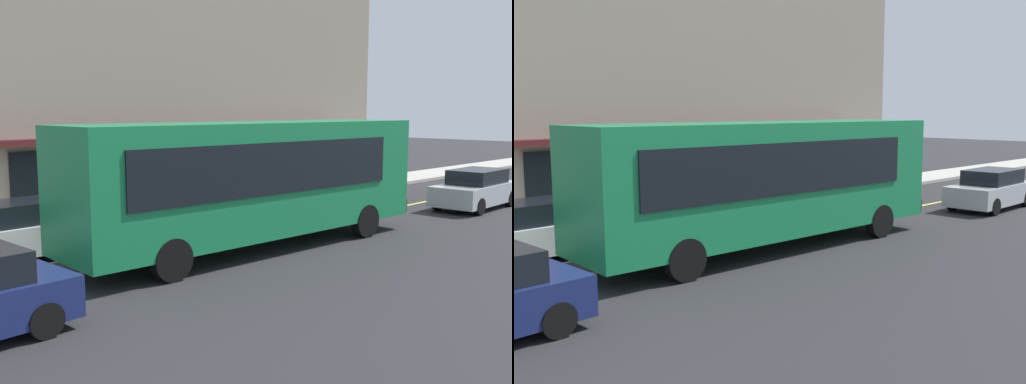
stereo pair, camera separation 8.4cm
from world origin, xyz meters
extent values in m
plane|color=#28282B|center=(0.00, 0.00, 0.00)|extent=(120.00, 120.00, 0.00)
cube|color=#B2ADA3|center=(0.00, 4.91, 0.07)|extent=(80.00, 2.57, 0.15)
cube|color=#D8D14C|center=(0.00, 0.00, 0.00)|extent=(36.00, 0.16, 0.01)
cube|color=gray|center=(2.82, 11.28, 6.87)|extent=(24.10, 10.16, 13.74)
cube|color=#4C1919|center=(2.82, 5.95, 2.80)|extent=(16.87, 0.70, 0.20)
cube|color=black|center=(2.82, 6.17, 1.50)|extent=(14.46, 0.08, 2.00)
cube|color=#197F47|center=(-0.68, -1.07, 2.00)|extent=(11.09, 2.92, 3.00)
cube|color=black|center=(4.77, -1.28, 2.36)|extent=(0.20, 2.10, 1.80)
cube|color=black|center=(-0.93, 0.21, 2.36)|extent=(8.80, 0.40, 1.32)
cube|color=black|center=(-1.03, -2.33, 2.36)|extent=(8.80, 0.40, 1.32)
cube|color=#0CF259|center=(4.84, -1.28, 3.25)|extent=(0.15, 1.90, 0.36)
cube|color=#2D2D33|center=(4.87, -1.28, 0.75)|extent=(0.25, 2.40, 0.40)
cylinder|color=black|center=(2.88, -0.08, 0.50)|extent=(1.01, 0.34, 1.00)
cylinder|color=black|center=(2.80, -2.33, 0.50)|extent=(1.01, 0.34, 1.00)
cylinder|color=black|center=(-4.15, 0.19, 0.50)|extent=(1.01, 0.34, 1.00)
cylinder|color=black|center=(-4.24, -2.07, 0.50)|extent=(1.01, 0.34, 1.00)
cylinder|color=#2D2D33|center=(-0.45, 4.30, 1.75)|extent=(0.12, 0.12, 3.20)
cube|color=black|center=(-0.45, 4.50, 2.90)|extent=(0.30, 0.30, 0.90)
sphere|color=red|center=(-0.45, 4.67, 3.17)|extent=(0.18, 0.18, 0.18)
sphere|color=orange|center=(-0.45, 4.67, 2.90)|extent=(0.18, 0.18, 0.18)
sphere|color=green|center=(-0.45, 4.67, 2.63)|extent=(0.18, 0.18, 0.18)
cube|color=white|center=(-5.92, 2.26, 0.60)|extent=(4.37, 1.97, 0.75)
cube|color=black|center=(-6.07, 2.25, 1.25)|extent=(2.47, 1.61, 0.55)
cylinder|color=black|center=(-4.54, 3.13, 0.32)|extent=(0.65, 0.25, 0.64)
cylinder|color=black|center=(-4.47, 1.50, 0.32)|extent=(0.65, 0.25, 0.64)
cylinder|color=black|center=(-7.82, -3.32, 0.32)|extent=(0.65, 0.25, 0.64)
cylinder|color=black|center=(-7.89, -1.68, 0.32)|extent=(0.65, 0.25, 0.64)
cube|color=#B7BABF|center=(10.27, -2.21, 0.60)|extent=(4.34, 1.89, 0.75)
cube|color=black|center=(10.42, -2.21, 1.25)|extent=(2.44, 1.56, 0.55)
cylinder|color=black|center=(8.87, -3.06, 0.32)|extent=(0.64, 0.23, 0.64)
cylinder|color=black|center=(8.84, -1.42, 0.32)|extent=(0.64, 0.23, 0.64)
cylinder|color=black|center=(11.71, -3.00, 0.32)|extent=(0.64, 0.23, 0.64)
cylinder|color=black|center=(11.68, -1.36, 0.32)|extent=(0.64, 0.23, 0.64)
cylinder|color=black|center=(2.40, 5.35, 0.55)|extent=(0.18, 0.18, 0.80)
cylinder|color=#594C47|center=(2.40, 5.35, 1.26)|extent=(0.34, 0.34, 0.63)
sphere|color=tan|center=(2.40, 5.35, 1.69)|extent=(0.22, 0.22, 0.22)
camera|label=1|loc=(-12.14, -12.79, 3.86)|focal=42.33mm
camera|label=2|loc=(-12.08, -12.85, 3.86)|focal=42.33mm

